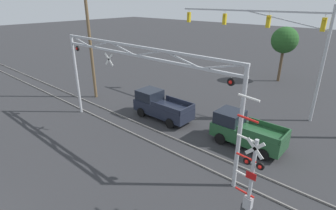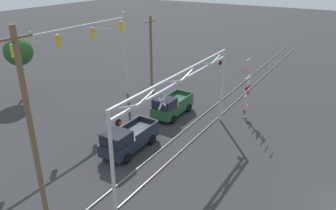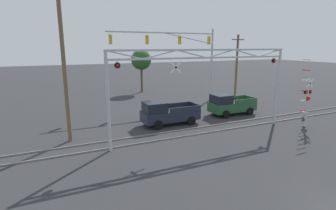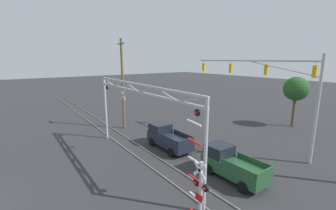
{
  "view_description": "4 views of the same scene",
  "coord_description": "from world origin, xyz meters",
  "px_view_note": "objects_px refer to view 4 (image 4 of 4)",
  "views": [
    {
      "loc": [
        12.19,
        0.46,
        9.23
      ],
      "look_at": [
        1.7,
        12.4,
        2.74
      ],
      "focal_mm": 28.0,
      "sensor_mm": 36.0,
      "label": 1
    },
    {
      "loc": [
        -18.29,
        1.04,
        13.12
      ],
      "look_at": [
        -0.68,
        11.87,
        4.28
      ],
      "focal_mm": 35.0,
      "sensor_mm": 36.0,
      "label": 2
    },
    {
      "loc": [
        -10.78,
        -5.23,
        6.79
      ],
      "look_at": [
        -1.79,
        14.11,
        2.0
      ],
      "focal_mm": 28.0,
      "sensor_mm": 36.0,
      "label": 3
    },
    {
      "loc": [
        15.29,
        3.1,
        8.45
      ],
      "look_at": [
        -0.36,
        14.31,
        4.48
      ],
      "focal_mm": 24.0,
      "sensor_mm": 36.0,
      "label": 4
    }
  ],
  "objects_px": {
    "crossing_gantry": "(138,105)",
    "crossing_signal_mast": "(199,204)",
    "pickup_truck_following": "(231,164)",
    "traffic_signal_span": "(276,83)",
    "background_tree_beyond_span": "(296,89)",
    "pickup_truck_lead": "(167,138)",
    "utility_pole_left": "(123,84)"
  },
  "relations": [
    {
      "from": "traffic_signal_span",
      "to": "utility_pole_left",
      "type": "xyz_separation_m",
      "value": [
        -14.3,
        -8.29,
        -0.77
      ]
    },
    {
      "from": "crossing_gantry",
      "to": "crossing_signal_mast",
      "type": "relative_size",
      "value": 2.56
    },
    {
      "from": "crossing_signal_mast",
      "to": "background_tree_beyond_span",
      "type": "height_order",
      "value": "background_tree_beyond_span"
    },
    {
      "from": "crossing_gantry",
      "to": "traffic_signal_span",
      "type": "xyz_separation_m",
      "value": [
        4.7,
        11.34,
        1.4
      ]
    },
    {
      "from": "background_tree_beyond_span",
      "to": "pickup_truck_following",
      "type": "bearing_deg",
      "value": -77.59
    },
    {
      "from": "pickup_truck_lead",
      "to": "crossing_signal_mast",
      "type": "bearing_deg",
      "value": -28.53
    },
    {
      "from": "crossing_gantry",
      "to": "traffic_signal_span",
      "type": "bearing_deg",
      "value": 67.51
    },
    {
      "from": "crossing_signal_mast",
      "to": "background_tree_beyond_span",
      "type": "distance_m",
      "value": 23.72
    },
    {
      "from": "background_tree_beyond_span",
      "to": "crossing_gantry",
      "type": "bearing_deg",
      "value": -95.95
    },
    {
      "from": "crossing_signal_mast",
      "to": "pickup_truck_lead",
      "type": "height_order",
      "value": "crossing_signal_mast"
    },
    {
      "from": "crossing_gantry",
      "to": "pickup_truck_lead",
      "type": "xyz_separation_m",
      "value": [
        -1.41,
        3.78,
        -3.88
      ]
    },
    {
      "from": "crossing_signal_mast",
      "to": "pickup_truck_following",
      "type": "relative_size",
      "value": 1.22
    },
    {
      "from": "crossing_signal_mast",
      "to": "traffic_signal_span",
      "type": "height_order",
      "value": "traffic_signal_span"
    },
    {
      "from": "pickup_truck_lead",
      "to": "utility_pole_left",
      "type": "relative_size",
      "value": 0.47
    },
    {
      "from": "traffic_signal_span",
      "to": "pickup_truck_following",
      "type": "height_order",
      "value": "traffic_signal_span"
    },
    {
      "from": "crossing_signal_mast",
      "to": "pickup_truck_lead",
      "type": "distance_m",
      "value": 11.76
    },
    {
      "from": "traffic_signal_span",
      "to": "pickup_truck_lead",
      "type": "bearing_deg",
      "value": -128.88
    },
    {
      "from": "crossing_signal_mast",
      "to": "traffic_signal_span",
      "type": "relative_size",
      "value": 0.44
    },
    {
      "from": "pickup_truck_following",
      "to": "traffic_signal_span",
      "type": "bearing_deg",
      "value": 98.81
    },
    {
      "from": "traffic_signal_span",
      "to": "pickup_truck_lead",
      "type": "distance_m",
      "value": 11.07
    },
    {
      "from": "crossing_signal_mast",
      "to": "background_tree_beyond_span",
      "type": "xyz_separation_m",
      "value": [
        -6.72,
        22.59,
        2.68
      ]
    },
    {
      "from": "crossing_gantry",
      "to": "background_tree_beyond_span",
      "type": "bearing_deg",
      "value": 84.05
    },
    {
      "from": "traffic_signal_span",
      "to": "utility_pole_left",
      "type": "height_order",
      "value": "utility_pole_left"
    },
    {
      "from": "pickup_truck_following",
      "to": "crossing_signal_mast",
      "type": "bearing_deg",
      "value": -63.08
    },
    {
      "from": "crossing_signal_mast",
      "to": "utility_pole_left",
      "type": "distance_m",
      "value": 19.42
    },
    {
      "from": "background_tree_beyond_span",
      "to": "utility_pole_left",
      "type": "bearing_deg",
      "value": -123.6
    },
    {
      "from": "background_tree_beyond_span",
      "to": "pickup_truck_lead",
      "type": "bearing_deg",
      "value": -101.86
    },
    {
      "from": "traffic_signal_span",
      "to": "pickup_truck_following",
      "type": "distance_m",
      "value": 8.9
    },
    {
      "from": "pickup_truck_following",
      "to": "utility_pole_left",
      "type": "xyz_separation_m",
      "value": [
        -15.4,
        -1.21,
        4.52
      ]
    },
    {
      "from": "pickup_truck_lead",
      "to": "utility_pole_left",
      "type": "bearing_deg",
      "value": -174.99
    },
    {
      "from": "traffic_signal_span",
      "to": "pickup_truck_following",
      "type": "relative_size",
      "value": 2.76
    },
    {
      "from": "crossing_gantry",
      "to": "background_tree_beyond_span",
      "type": "height_order",
      "value": "crossing_gantry"
    }
  ]
}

